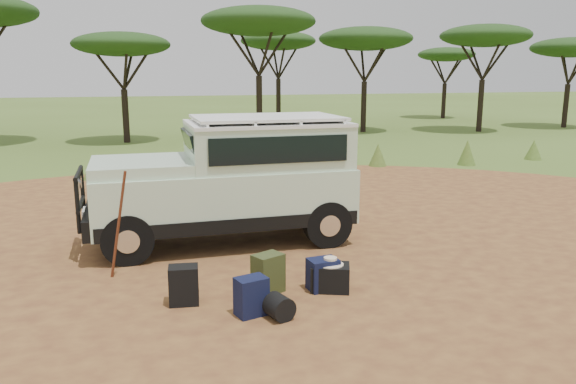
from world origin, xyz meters
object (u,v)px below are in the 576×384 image
object	(u,v)px
safari_vehicle	(232,182)
backpack_olive	(268,274)
walking_staff	(118,226)
backpack_black	(184,285)
backpack_navy	(251,296)
hard_case	(330,278)
duffel_navy	(323,275)

from	to	relation	value
safari_vehicle	backpack_olive	size ratio (longest dim) A/B	8.44
safari_vehicle	walking_staff	bearing A→B (deg)	-143.55
walking_staff	backpack_olive	world-z (taller)	walking_staff
backpack_black	backpack_olive	bearing A→B (deg)	10.99
walking_staff	backpack_black	world-z (taller)	walking_staff
backpack_black	backpack_navy	bearing A→B (deg)	-29.85
safari_vehicle	hard_case	bearing A→B (deg)	-72.15
backpack_black	backpack_navy	distance (m)	0.99
safari_vehicle	backpack_olive	world-z (taller)	safari_vehicle
hard_case	backpack_black	bearing A→B (deg)	-161.21
backpack_olive	walking_staff	bearing A→B (deg)	125.35
walking_staff	duffel_navy	xyz separation A→B (m)	(2.78, -1.25, -0.60)
safari_vehicle	backpack_navy	distance (m)	3.40
backpack_navy	duffel_navy	world-z (taller)	backpack_navy
hard_case	backpack_olive	bearing A→B (deg)	-169.67
backpack_olive	backpack_black	bearing A→B (deg)	158.74
backpack_navy	backpack_black	bearing A→B (deg)	127.90
walking_staff	backpack_navy	bearing A→B (deg)	-100.32
duffel_navy	walking_staff	bearing A→B (deg)	149.25
backpack_black	backpack_olive	xyz separation A→B (m)	(1.19, 0.08, 0.02)
safari_vehicle	backpack_olive	xyz separation A→B (m)	(0.02, -2.60, -0.82)
backpack_olive	duffel_navy	bearing A→B (deg)	-33.91
backpack_black	backpack_navy	xyz separation A→B (m)	(0.79, -0.60, -0.01)
backpack_olive	hard_case	world-z (taller)	backpack_olive
duffel_navy	backpack_navy	bearing A→B (deg)	-160.93
walking_staff	backpack_navy	size ratio (longest dim) A/B	3.35
safari_vehicle	backpack_navy	world-z (taller)	safari_vehicle
backpack_black	backpack_olive	world-z (taller)	backpack_olive
walking_staff	backpack_black	xyz separation A→B (m)	(0.82, -1.21, -0.57)
backpack_olive	hard_case	distance (m)	0.89
backpack_navy	backpack_olive	size ratio (longest dim) A/B	0.90
hard_case	walking_staff	bearing A→B (deg)	176.85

